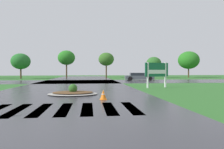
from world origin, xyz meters
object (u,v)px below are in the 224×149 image
(car_blue_compact, at_px, (139,77))
(traffic_cone, at_px, (103,95))
(median_island, at_px, (73,93))
(estate_billboard, at_px, (157,71))

(car_blue_compact, height_order, traffic_cone, car_blue_compact)
(median_island, xyz_separation_m, car_blue_compact, (8.65, 17.79, 0.44))
(median_island, bearing_deg, traffic_cone, -54.49)
(estate_billboard, relative_size, median_island, 0.77)
(estate_billboard, height_order, traffic_cone, estate_billboard)
(estate_billboard, height_order, car_blue_compact, estate_billboard)
(estate_billboard, bearing_deg, traffic_cone, 33.87)
(median_island, bearing_deg, car_blue_compact, 64.06)
(median_island, distance_m, traffic_cone, 3.04)
(traffic_cone, bearing_deg, car_blue_compact, 71.23)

